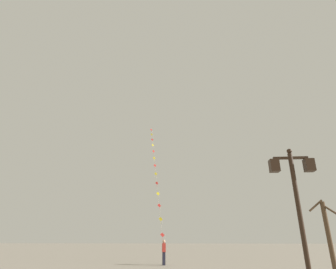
{
  "coord_description": "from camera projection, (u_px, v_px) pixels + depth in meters",
  "views": [
    {
      "loc": [
        -0.86,
        -0.56,
        1.86
      ],
      "look_at": [
        -2.46,
        20.91,
        10.04
      ],
      "focal_mm": 29.1,
      "sensor_mm": 36.0,
      "label": 1
    }
  ],
  "objects": [
    {
      "name": "ground_plane",
      "position": [
        203.0,
        267.0,
        18.45
      ],
      "size": [
        160.0,
        160.0,
        0.0
      ],
      "primitive_type": "plane",
      "color": "gray"
    },
    {
      "name": "twin_lantern_lamp_post",
      "position": [
        296.0,
        192.0,
        8.38
      ],
      "size": [
        1.36,
        0.28,
        4.58
      ],
      "color": "black",
      "rests_on": "ground_plane"
    },
    {
      "name": "kite_train",
      "position": [
        155.0,
        170.0,
        32.81
      ],
      "size": [
        4.14,
        18.73,
        18.61
      ],
      "color": "brown",
      "rests_on": "ground_plane"
    },
    {
      "name": "kite_flyer",
      "position": [
        164.0,
        252.0,
        19.95
      ],
      "size": [
        0.31,
        0.62,
        1.71
      ],
      "rotation": [
        0.0,
        0.0,
        1.76
      ],
      "color": "#1E1E2D",
      "rests_on": "ground_plane"
    },
    {
      "name": "bare_tree",
      "position": [
        329.0,
        235.0,
        14.08
      ],
      "size": [
        1.4,
        1.23,
        3.8
      ],
      "color": "#4C3826",
      "rests_on": "ground_plane"
    }
  ]
}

